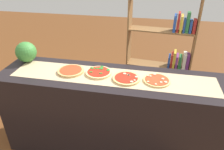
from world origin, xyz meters
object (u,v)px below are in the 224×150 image
(pizza_mushroom_3, at_px, (157,80))
(watermelon, at_px, (26,52))
(pizza_plain_0, at_px, (71,71))
(bookshelf, at_px, (168,55))
(pizza_mushroom_2, at_px, (126,78))
(pizza_spinach_1, at_px, (99,72))

(pizza_mushroom_3, height_order, watermelon, watermelon)
(pizza_plain_0, distance_m, bookshelf, 1.55)
(pizza_mushroom_2, distance_m, watermelon, 1.16)
(pizza_spinach_1, height_order, pizza_mushroom_3, pizza_spinach_1)
(pizza_plain_0, relative_size, pizza_mushroom_3, 1.04)
(pizza_plain_0, bearing_deg, watermelon, 165.77)
(pizza_mushroom_3, relative_size, bookshelf, 0.16)
(bookshelf, bearing_deg, pizza_spinach_1, -123.45)
(pizza_mushroom_3, xyz_separation_m, watermelon, (-1.43, 0.16, 0.10))
(pizza_mushroom_2, bearing_deg, pizza_mushroom_3, 4.46)
(pizza_spinach_1, height_order, pizza_mushroom_2, pizza_spinach_1)
(pizza_plain_0, distance_m, pizza_mushroom_2, 0.58)
(pizza_spinach_1, xyz_separation_m, pizza_mushroom_2, (0.29, -0.06, -0.00))
(watermelon, bearing_deg, pizza_mushroom_3, -6.39)
(pizza_mushroom_2, xyz_separation_m, pizza_mushroom_3, (0.29, 0.02, -0.00))
(pizza_plain_0, height_order, watermelon, watermelon)
(pizza_mushroom_2, xyz_separation_m, watermelon, (-1.14, 0.18, 0.10))
(pizza_mushroom_3, xyz_separation_m, bookshelf, (0.16, 1.15, -0.23))
(pizza_spinach_1, distance_m, pizza_mushroom_2, 0.29)
(pizza_spinach_1, bearing_deg, watermelon, 171.81)
(pizza_mushroom_3, bearing_deg, pizza_spinach_1, 176.29)
(pizza_spinach_1, relative_size, watermelon, 1.16)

